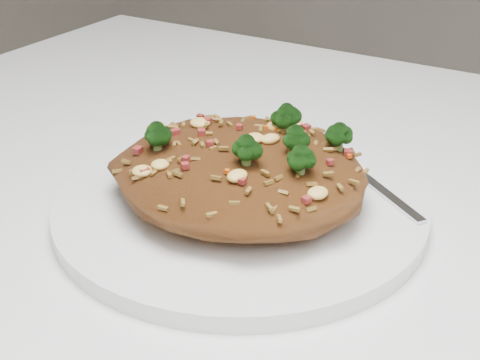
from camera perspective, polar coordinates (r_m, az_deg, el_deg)
name	(u,v)px	position (r m, az deg, el deg)	size (l,w,h in m)	color
dining_table	(378,321)	(0.58, 11.73, -11.71)	(1.20, 0.80, 0.75)	white
plate	(240,204)	(0.53, 0.00, -2.10)	(0.29, 0.29, 0.01)	white
fried_rice	(241,162)	(0.51, 0.09, 1.55)	(0.20, 0.18, 0.07)	brown
fork	(368,179)	(0.56, 10.83, 0.06)	(0.14, 0.11, 0.00)	silver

